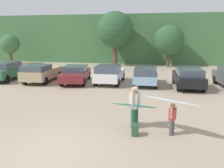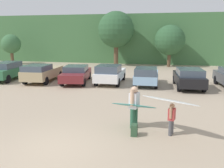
{
  "view_description": "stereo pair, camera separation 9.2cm",
  "coord_description": "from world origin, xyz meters",
  "px_view_note": "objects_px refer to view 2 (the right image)",
  "views": [
    {
      "loc": [
        3.38,
        -6.9,
        3.81
      ],
      "look_at": [
        0.76,
        6.26,
        1.06
      ],
      "focal_mm": 38.02,
      "sensor_mm": 36.0,
      "label": 1
    },
    {
      "loc": [
        3.47,
        -6.89,
        3.81
      ],
      "look_at": [
        0.76,
        6.26,
        1.06
      ],
      "focal_mm": 38.02,
      "sensor_mm": 36.0,
      "label": 2
    }
  ],
  "objects_px": {
    "parked_car_forest_green": "(7,70)",
    "backpack_dropped": "(134,130)",
    "parked_car_tan": "(42,72)",
    "person_adult": "(134,104)",
    "surfboard_teal": "(133,106)",
    "parked_car_sky_blue": "(146,76)",
    "parked_car_black": "(189,77)",
    "parked_car_white": "(110,74)",
    "person_child": "(172,117)",
    "surfboard_white": "(169,100)",
    "parked_car_maroon": "(76,74)"
  },
  "relations": [
    {
      "from": "parked_car_white",
      "to": "surfboard_white",
      "type": "xyz_separation_m",
      "value": [
        4.33,
        -9.52,
        0.59
      ]
    },
    {
      "from": "parked_car_forest_green",
      "to": "parked_car_white",
      "type": "distance_m",
      "value": 9.07
    },
    {
      "from": "person_adult",
      "to": "surfboard_white",
      "type": "bearing_deg",
      "value": 174.4
    },
    {
      "from": "parked_car_black",
      "to": "person_adult",
      "type": "distance_m",
      "value": 9.02
    },
    {
      "from": "parked_car_white",
      "to": "person_child",
      "type": "bearing_deg",
      "value": -155.05
    },
    {
      "from": "person_adult",
      "to": "surfboard_teal",
      "type": "bearing_deg",
      "value": 91.96
    },
    {
      "from": "parked_car_forest_green",
      "to": "backpack_dropped",
      "type": "height_order",
      "value": "parked_car_forest_green"
    },
    {
      "from": "person_adult",
      "to": "parked_car_forest_green",
      "type": "bearing_deg",
      "value": -19.05
    },
    {
      "from": "parked_car_black",
      "to": "parked_car_forest_green",
      "type": "bearing_deg",
      "value": 86.16
    },
    {
      "from": "parked_car_forest_green",
      "to": "parked_car_black",
      "type": "height_order",
      "value": "parked_car_forest_green"
    },
    {
      "from": "surfboard_teal",
      "to": "parked_car_forest_green",
      "type": "bearing_deg",
      "value": -26.84
    },
    {
      "from": "parked_car_sky_blue",
      "to": "surfboard_teal",
      "type": "bearing_deg",
      "value": 179.54
    },
    {
      "from": "parked_car_tan",
      "to": "surfboard_white",
      "type": "distance_m",
      "value": 13.6
    },
    {
      "from": "parked_car_sky_blue",
      "to": "parked_car_white",
      "type": "bearing_deg",
      "value": 85.87
    },
    {
      "from": "parked_car_tan",
      "to": "backpack_dropped",
      "type": "height_order",
      "value": "parked_car_tan"
    },
    {
      "from": "parked_car_tan",
      "to": "person_child",
      "type": "distance_m",
      "value": 13.62
    },
    {
      "from": "parked_car_tan",
      "to": "surfboard_teal",
      "type": "xyz_separation_m",
      "value": [
        8.67,
        -8.63,
        0.17
      ]
    },
    {
      "from": "parked_car_maroon",
      "to": "backpack_dropped",
      "type": "distance_m",
      "value": 11.34
    },
    {
      "from": "surfboard_teal",
      "to": "parked_car_sky_blue",
      "type": "bearing_deg",
      "value": -80.79
    },
    {
      "from": "parked_car_sky_blue",
      "to": "backpack_dropped",
      "type": "distance_m",
      "value": 9.65
    },
    {
      "from": "parked_car_forest_green",
      "to": "parked_car_tan",
      "type": "relative_size",
      "value": 0.95
    },
    {
      "from": "parked_car_white",
      "to": "surfboard_teal",
      "type": "relative_size",
      "value": 2.16
    },
    {
      "from": "parked_car_tan",
      "to": "surfboard_teal",
      "type": "height_order",
      "value": "parked_car_tan"
    },
    {
      "from": "parked_car_forest_green",
      "to": "surfboard_teal",
      "type": "xyz_separation_m",
      "value": [
        11.99,
        -8.7,
        0.12
      ]
    },
    {
      "from": "parked_car_maroon",
      "to": "person_child",
      "type": "height_order",
      "value": "parked_car_maroon"
    },
    {
      "from": "person_child",
      "to": "backpack_dropped",
      "type": "relative_size",
      "value": 2.81
    },
    {
      "from": "person_adult",
      "to": "parked_car_sky_blue",
      "type": "bearing_deg",
      "value": -73.16
    },
    {
      "from": "parked_car_forest_green",
      "to": "backpack_dropped",
      "type": "bearing_deg",
      "value": -131.99
    },
    {
      "from": "person_child",
      "to": "backpack_dropped",
      "type": "xyz_separation_m",
      "value": [
        -1.4,
        -0.38,
        -0.49
      ]
    },
    {
      "from": "parked_car_white",
      "to": "surfboard_white",
      "type": "distance_m",
      "value": 10.47
    },
    {
      "from": "parked_car_tan",
      "to": "backpack_dropped",
      "type": "xyz_separation_m",
      "value": [
        8.81,
        -9.41,
        -0.57
      ]
    },
    {
      "from": "parked_car_forest_green",
      "to": "parked_car_tan",
      "type": "height_order",
      "value": "parked_car_forest_green"
    },
    {
      "from": "parked_car_sky_blue",
      "to": "person_child",
      "type": "height_order",
      "value": "parked_car_sky_blue"
    },
    {
      "from": "backpack_dropped",
      "to": "parked_car_forest_green",
      "type": "bearing_deg",
      "value": 141.97
    },
    {
      "from": "parked_car_forest_green",
      "to": "parked_car_black",
      "type": "distance_m",
      "value": 15.1
    },
    {
      "from": "parked_car_forest_green",
      "to": "surfboard_teal",
      "type": "height_order",
      "value": "parked_car_forest_green"
    },
    {
      "from": "parked_car_tan",
      "to": "person_adult",
      "type": "distance_m",
      "value": 12.19
    },
    {
      "from": "parked_car_forest_green",
      "to": "person_child",
      "type": "xyz_separation_m",
      "value": [
        13.53,
        -9.1,
        -0.13
      ]
    },
    {
      "from": "parked_car_sky_blue",
      "to": "person_adult",
      "type": "relative_size",
      "value": 2.26
    },
    {
      "from": "parked_car_black",
      "to": "backpack_dropped",
      "type": "relative_size",
      "value": 9.51
    },
    {
      "from": "person_child",
      "to": "parked_car_black",
      "type": "bearing_deg",
      "value": -83.34
    },
    {
      "from": "parked_car_forest_green",
      "to": "person_child",
      "type": "distance_m",
      "value": 16.3
    },
    {
      "from": "parked_car_tan",
      "to": "surfboard_teal",
      "type": "relative_size",
      "value": 2.33
    },
    {
      "from": "parked_car_forest_green",
      "to": "parked_car_tan",
      "type": "bearing_deg",
      "value": -95.25
    },
    {
      "from": "parked_car_maroon",
      "to": "parked_car_black",
      "type": "distance_m",
      "value": 8.86
    },
    {
      "from": "parked_car_tan",
      "to": "person_child",
      "type": "xyz_separation_m",
      "value": [
        10.21,
        -9.03,
        -0.09
      ]
    },
    {
      "from": "parked_car_tan",
      "to": "parked_car_sky_blue",
      "type": "height_order",
      "value": "parked_car_tan"
    },
    {
      "from": "person_child",
      "to": "surfboard_teal",
      "type": "xyz_separation_m",
      "value": [
        -1.53,
        0.4,
        0.26
      ]
    },
    {
      "from": "person_adult",
      "to": "surfboard_white",
      "type": "distance_m",
      "value": 1.55
    },
    {
      "from": "parked_car_forest_green",
      "to": "parked_car_white",
      "type": "bearing_deg",
      "value": -91.88
    }
  ]
}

